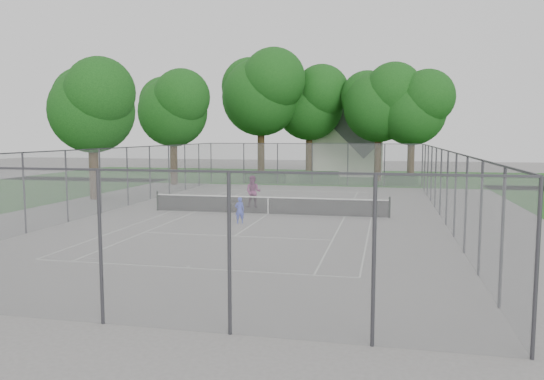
% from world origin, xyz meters
% --- Properties ---
extents(ground, '(120.00, 120.00, 0.00)m').
position_xyz_m(ground, '(0.00, 0.00, 0.00)').
color(ground, slate).
rests_on(ground, ground).
extents(grass_far, '(60.00, 20.00, 0.00)m').
position_xyz_m(grass_far, '(0.00, 26.00, 0.00)').
color(grass_far, '#1B4F16').
rests_on(grass_far, ground).
extents(court_markings, '(11.03, 23.83, 0.01)m').
position_xyz_m(court_markings, '(0.00, 0.00, 0.01)').
color(court_markings, silver).
rests_on(court_markings, ground).
extents(tennis_net, '(12.87, 0.10, 1.10)m').
position_xyz_m(tennis_net, '(0.00, 0.00, 0.51)').
color(tennis_net, black).
rests_on(tennis_net, ground).
extents(perimeter_fence, '(18.08, 34.08, 3.52)m').
position_xyz_m(perimeter_fence, '(0.00, 0.00, 1.81)').
color(perimeter_fence, '#38383D').
rests_on(perimeter_fence, ground).
extents(tree_far_left, '(8.56, 7.81, 12.30)m').
position_xyz_m(tree_far_left, '(-5.64, 22.31, 8.46)').
color(tree_far_left, '#342312').
rests_on(tree_far_left, ground).
extents(tree_far_midleft, '(7.66, 6.99, 11.01)m').
position_xyz_m(tree_far_midleft, '(-1.37, 25.04, 7.57)').
color(tree_far_midleft, '#342312').
rests_on(tree_far_midleft, ground).
extents(tree_far_midright, '(7.41, 6.76, 10.65)m').
position_xyz_m(tree_far_midright, '(5.45, 22.05, 7.32)').
color(tree_far_midright, '#342312').
rests_on(tree_far_midright, ground).
extents(tree_far_right, '(6.87, 6.27, 9.88)m').
position_xyz_m(tree_far_right, '(8.36, 21.26, 6.78)').
color(tree_far_right, '#342312').
rests_on(tree_far_right, ground).
extents(tree_side_back, '(6.73, 6.15, 9.67)m').
position_xyz_m(tree_side_back, '(-11.56, 14.88, 6.65)').
color(tree_side_back, '#342312').
rests_on(tree_side_back, ground).
extents(tree_side_front, '(6.37, 5.81, 9.15)m').
position_xyz_m(tree_side_front, '(-12.62, 3.98, 6.28)').
color(tree_side_front, '#342312').
rests_on(tree_side_front, ground).
extents(hedge_left, '(3.52, 1.06, 0.88)m').
position_xyz_m(hedge_left, '(-4.30, 17.97, 0.44)').
color(hedge_left, '#144014').
rests_on(hedge_left, ground).
extents(hedge_mid, '(3.45, 0.99, 1.08)m').
position_xyz_m(hedge_mid, '(0.42, 18.10, 0.54)').
color(hedge_mid, '#144014').
rests_on(hedge_mid, ground).
extents(hedge_right, '(2.81, 1.03, 0.84)m').
position_xyz_m(hedge_right, '(7.38, 18.27, 0.42)').
color(hedge_right, '#144014').
rests_on(hedge_right, ground).
extents(house, '(7.24, 5.61, 9.01)m').
position_xyz_m(house, '(2.11, 28.92, 3.63)').
color(house, white).
rests_on(house, ground).
extents(girl_player, '(0.55, 0.47, 1.27)m').
position_xyz_m(girl_player, '(-0.69, -3.18, 0.64)').
color(girl_player, blue).
rests_on(girl_player, ground).
extents(woman_player, '(0.92, 0.72, 1.88)m').
position_xyz_m(woman_player, '(-1.39, 2.22, 0.94)').
color(woman_player, '#7E2A61').
rests_on(woman_player, ground).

